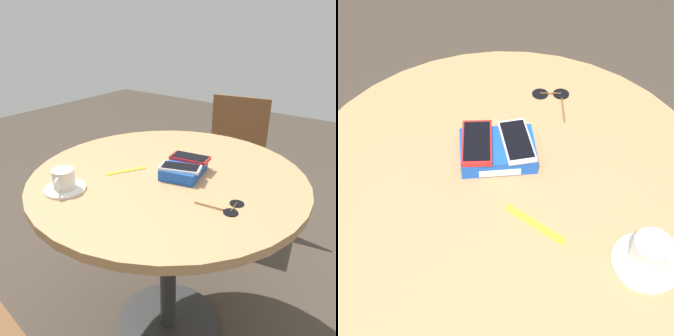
{
  "view_description": "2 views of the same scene",
  "coord_description": "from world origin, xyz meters",
  "views": [
    {
      "loc": [
        0.88,
        0.64,
        1.31
      ],
      "look_at": [
        0.0,
        0.0,
        0.81
      ],
      "focal_mm": 35.0,
      "sensor_mm": 36.0,
      "label": 1
    },
    {
      "loc": [
        0.1,
        -0.72,
        1.6
      ],
      "look_at": [
        0.0,
        0.0,
        0.81
      ],
      "focal_mm": 50.0,
      "sensor_mm": 36.0,
      "label": 2
    }
  ],
  "objects": [
    {
      "name": "saucer",
      "position": [
        0.31,
        -0.2,
        0.79
      ],
      "size": [
        0.14,
        0.14,
        0.01
      ],
      "primitive_type": "cylinder",
      "color": "silver",
      "rests_on": "round_table"
    },
    {
      "name": "sunglasses",
      "position": [
        0.09,
        0.3,
        0.79
      ],
      "size": [
        0.1,
        0.14,
        0.01
      ],
      "color": "black",
      "rests_on": "round_table"
    },
    {
      "name": "coffee_cup",
      "position": [
        0.31,
        -0.2,
        0.83
      ],
      "size": [
        0.09,
        0.07,
        0.07
      ],
      "color": "silver",
      "rests_on": "saucer"
    },
    {
      "name": "phone_red",
      "position": [
        -0.08,
        0.05,
        0.83
      ],
      "size": [
        0.09,
        0.15,
        0.01
      ],
      "color": "red",
      "rests_on": "phone_box"
    },
    {
      "name": "round_table",
      "position": [
        0.0,
        0.0,
        0.65
      ],
      "size": [
        1.0,
        1.0,
        0.79
      ],
      "color": "#2D2D2D",
      "rests_on": "ground_plane"
    },
    {
      "name": "phone_box",
      "position": [
        -0.03,
        0.05,
        0.81
      ],
      "size": [
        0.2,
        0.17,
        0.04
      ],
      "color": "blue",
      "rests_on": "round_table"
    },
    {
      "name": "ground_plane",
      "position": [
        0.0,
        0.0,
        0.0
      ],
      "size": [
        8.0,
        8.0,
        0.0
      ],
      "primitive_type": "plane",
      "color": "#42382D"
    },
    {
      "name": "lanyard_strap",
      "position": [
        0.08,
        -0.13,
        0.79
      ],
      "size": [
        0.14,
        0.09,
        0.0
      ],
      "primitive_type": "cube",
      "rotation": [
        0.0,
        0.0,
        -0.53
      ],
      "color": "yellow",
      "rests_on": "round_table"
    },
    {
      "name": "phone_white",
      "position": [
        0.02,
        0.07,
        0.83
      ],
      "size": [
        0.11,
        0.16,
        0.01
      ],
      "color": "silver",
      "rests_on": "phone_box"
    }
  ]
}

